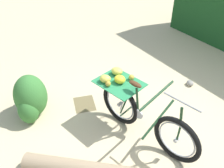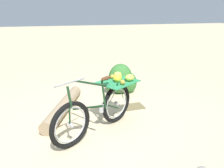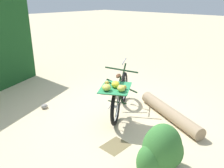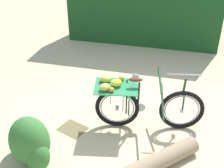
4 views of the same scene
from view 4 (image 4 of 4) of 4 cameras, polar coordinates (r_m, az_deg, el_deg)
The scene contains 6 objects.
ground_plane at distance 5.16m, azimuth 5.08°, elevation -7.22°, with size 60.00×60.00×0.00m, color beige.
bicycle at distance 4.78m, azimuth 6.01°, elevation -3.87°, with size 1.68×1.18×1.03m.
fallen_log at distance 4.19m, azimuth 6.48°, elevation -15.85°, with size 0.25×0.25×1.80m, color #9E8466.
shrub_cluster at distance 4.37m, azimuth -15.79°, elevation -10.99°, with size 0.79×0.54×0.75m.
path_stone at distance 6.45m, azimuth 4.64°, elevation 1.63°, with size 0.16×0.13×0.10m, color gray.
leaf_litter_patch at distance 5.01m, azimuth -7.66°, elevation -8.65°, with size 0.44×0.36×0.01m, color olive.
Camera 4 is at (1.95, -3.60, 3.14)m, focal length 46.95 mm.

